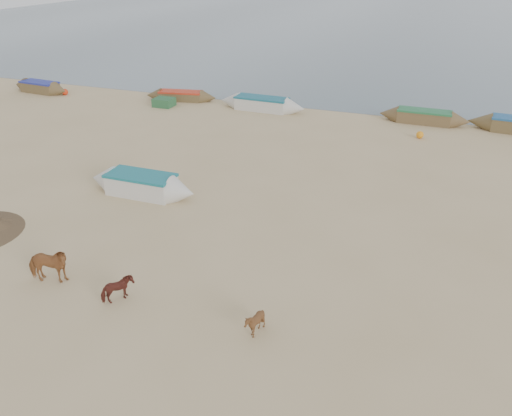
% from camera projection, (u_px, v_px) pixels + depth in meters
% --- Properties ---
extents(ground, '(140.00, 140.00, 0.00)m').
position_uv_depth(ground, '(215.00, 284.00, 16.93)').
color(ground, tan).
rests_on(ground, ground).
extents(sea, '(160.00, 160.00, 0.00)m').
position_uv_depth(sea, '(416.00, 19.00, 85.30)').
color(sea, slate).
rests_on(sea, ground).
extents(cow_adult, '(1.70, 1.10, 1.33)m').
position_uv_depth(cow_adult, '(48.00, 266.00, 16.75)').
color(cow_adult, '#975C31').
rests_on(cow_adult, ground).
extents(calf_front, '(1.03, 1.01, 0.86)m').
position_uv_depth(calf_front, '(255.00, 323.00, 14.52)').
color(calf_front, '#56331B').
rests_on(calf_front, ground).
extents(calf_right, '(0.92, 1.01, 0.89)m').
position_uv_depth(calf_right, '(118.00, 290.00, 15.91)').
color(calf_right, '#5E271E').
rests_on(calf_right, ground).
extents(near_canoe, '(5.41, 1.42, 1.00)m').
position_uv_depth(near_canoe, '(141.00, 184.00, 23.05)').
color(near_canoe, silver).
rests_on(near_canoe, ground).
extents(waterline_canoes, '(57.19, 4.07, 0.94)m').
position_uv_depth(waterline_canoes, '(361.00, 113.00, 33.55)').
color(waterline_canoes, brown).
rests_on(waterline_canoes, ground).
extents(beach_clutter, '(44.90, 3.88, 0.64)m').
position_uv_depth(beach_clutter, '(403.00, 123.00, 32.11)').
color(beach_clutter, '#295C36').
rests_on(beach_clutter, ground).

